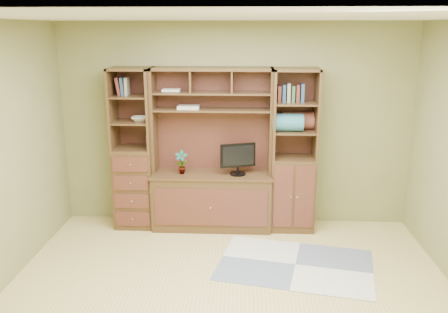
# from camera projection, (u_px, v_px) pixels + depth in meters

# --- Properties ---
(room) EXTENTS (4.60, 4.10, 2.64)m
(room) POSITION_uv_depth(u_px,v_px,m) (229.00, 171.00, 4.18)
(room) COLOR #D8BF71
(room) RESTS_ON ground
(center_hutch) EXTENTS (1.54, 0.53, 2.05)m
(center_hutch) POSITION_uv_depth(u_px,v_px,m) (212.00, 151.00, 5.93)
(center_hutch) COLOR #462E18
(center_hutch) RESTS_ON ground
(left_tower) EXTENTS (0.50, 0.45, 2.05)m
(left_tower) POSITION_uv_depth(u_px,v_px,m) (134.00, 149.00, 6.02)
(left_tower) COLOR #462E18
(left_tower) RESTS_ON ground
(right_tower) EXTENTS (0.55, 0.45, 2.05)m
(right_tower) POSITION_uv_depth(u_px,v_px,m) (294.00, 151.00, 5.92)
(right_tower) COLOR #462E18
(right_tower) RESTS_ON ground
(rug) EXTENTS (1.83, 1.40, 0.01)m
(rug) POSITION_uv_depth(u_px,v_px,m) (295.00, 265.00, 5.19)
(rug) COLOR #A9ADAE
(rug) RESTS_ON ground
(monitor) EXTENTS (0.49, 0.34, 0.55)m
(monitor) POSITION_uv_depth(u_px,v_px,m) (238.00, 153.00, 5.89)
(monitor) COLOR black
(monitor) RESTS_ON center_hutch
(orchid) EXTENTS (0.16, 0.11, 0.30)m
(orchid) POSITION_uv_depth(u_px,v_px,m) (181.00, 162.00, 5.95)
(orchid) COLOR #AD433A
(orchid) RESTS_ON center_hutch
(magazines) EXTENTS (0.27, 0.19, 0.04)m
(magazines) POSITION_uv_depth(u_px,v_px,m) (189.00, 107.00, 5.89)
(magazines) COLOR beige
(magazines) RESTS_ON center_hutch
(bowl) EXTENTS (0.22, 0.22, 0.05)m
(bowl) POSITION_uv_depth(u_px,v_px,m) (140.00, 119.00, 5.91)
(bowl) COLOR white
(bowl) RESTS_ON left_tower
(blanket_teal) EXTENTS (0.38, 0.22, 0.22)m
(blanket_teal) POSITION_uv_depth(u_px,v_px,m) (288.00, 122.00, 5.78)
(blanket_teal) COLOR teal
(blanket_teal) RESTS_ON right_tower
(blanket_red) EXTENTS (0.39, 0.22, 0.22)m
(blanket_red) POSITION_uv_depth(u_px,v_px,m) (298.00, 121.00, 5.90)
(blanket_red) COLOR brown
(blanket_red) RESTS_ON right_tower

